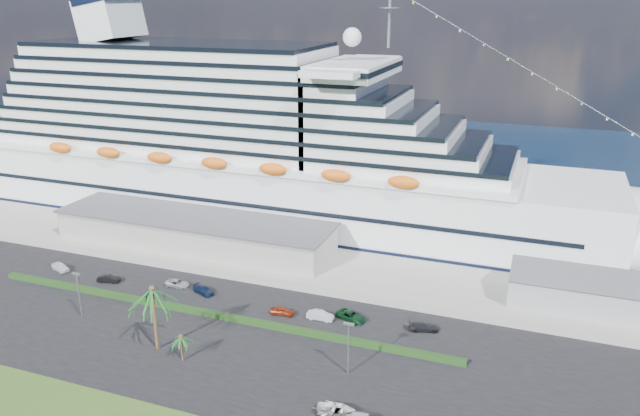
% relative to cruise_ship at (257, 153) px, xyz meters
% --- Properties ---
extents(ground, '(420.00, 420.00, 0.00)m').
position_rel_cruise_ship_xyz_m(ground, '(21.53, -64.00, -16.69)').
color(ground, '#33551C').
rests_on(ground, ground).
extents(asphalt_lot, '(140.00, 38.00, 0.12)m').
position_rel_cruise_ship_xyz_m(asphalt_lot, '(21.53, -53.00, -16.63)').
color(asphalt_lot, black).
rests_on(asphalt_lot, ground).
extents(wharf, '(240.00, 20.00, 1.80)m').
position_rel_cruise_ship_xyz_m(wharf, '(21.53, -24.00, -15.79)').
color(wharf, gray).
rests_on(wharf, ground).
extents(water, '(420.00, 160.00, 0.02)m').
position_rel_cruise_ship_xyz_m(water, '(21.53, 66.00, -16.68)').
color(water, black).
rests_on(water, ground).
extents(cruise_ship, '(191.00, 38.00, 54.00)m').
position_rel_cruise_ship_xyz_m(cruise_ship, '(0.00, 0.00, 0.00)').
color(cruise_ship, silver).
rests_on(cruise_ship, ground).
extents(terminal_building, '(61.00, 15.00, 6.30)m').
position_rel_cruise_ship_xyz_m(terminal_building, '(-3.47, -24.00, -11.68)').
color(terminal_building, gray).
rests_on(terminal_building, wharf).
extents(port_shed, '(24.00, 12.31, 7.37)m').
position_rel_cruise_ship_xyz_m(port_shed, '(73.53, -24.00, -12.30)').
color(port_shed, gray).
rests_on(port_shed, wharf).
extents(hedge, '(88.00, 1.10, 0.90)m').
position_rel_cruise_ship_xyz_m(hedge, '(13.53, -48.00, -16.12)').
color(hedge, black).
rests_on(hedge, asphalt_lot).
extents(lamp_post_left, '(1.60, 0.35, 8.27)m').
position_rel_cruise_ship_xyz_m(lamp_post_left, '(-6.47, -56.00, -11.35)').
color(lamp_post_left, gray).
rests_on(lamp_post_left, asphalt_lot).
extents(lamp_post_right, '(1.60, 0.35, 8.27)m').
position_rel_cruise_ship_xyz_m(lamp_post_right, '(41.53, -56.00, -11.35)').
color(lamp_post_right, gray).
rests_on(lamp_post_right, asphalt_lot).
extents(palm_tall, '(8.82, 8.82, 11.13)m').
position_rel_cruise_ship_xyz_m(palm_tall, '(11.53, -60.00, -7.49)').
color(palm_tall, '#47301E').
rests_on(palm_tall, ground).
extents(palm_short, '(3.53, 3.53, 4.56)m').
position_rel_cruise_ship_xyz_m(palm_short, '(17.03, -61.50, -13.03)').
color(palm_short, '#47301E').
rests_on(palm_short, ground).
extents(parked_car_0, '(5.00, 3.40, 1.58)m').
position_rel_cruise_ship_xyz_m(parked_car_0, '(-23.57, -42.07, -15.78)').
color(parked_car_0, white).
rests_on(parked_car_0, asphalt_lot).
extents(parked_car_1, '(4.58, 2.43, 1.43)m').
position_rel_cruise_ship_xyz_m(parked_car_1, '(-11.03, -43.08, -15.86)').
color(parked_car_1, black).
rests_on(parked_car_1, asphalt_lot).
extents(parked_car_2, '(4.77, 2.20, 1.32)m').
position_rel_cruise_ship_xyz_m(parked_car_2, '(2.40, -40.12, -15.91)').
color(parked_car_2, '#A0A4A8').
rests_on(parked_car_2, asphalt_lot).
extents(parked_car_3, '(5.10, 3.60, 1.37)m').
position_rel_cruise_ship_xyz_m(parked_car_3, '(8.53, -40.96, -15.89)').
color(parked_car_3, '#122041').
rests_on(parked_car_3, asphalt_lot).
extents(parked_car_4, '(4.39, 2.14, 1.44)m').
position_rel_cruise_ship_xyz_m(parked_car_4, '(25.49, -43.23, -15.85)').
color(parked_car_4, maroon).
rests_on(parked_car_4, asphalt_lot).
extents(parked_car_5, '(4.72, 1.78, 1.54)m').
position_rel_cruise_ship_xyz_m(parked_car_5, '(32.17, -42.51, -15.80)').
color(parked_car_5, silver).
rests_on(parked_car_5, asphalt_lot).
extents(parked_car_6, '(5.96, 4.53, 1.50)m').
position_rel_cruise_ship_xyz_m(parked_car_6, '(37.10, -40.82, -15.82)').
color(parked_car_6, '#0D351B').
rests_on(parked_car_6, asphalt_lot).
extents(parked_car_7, '(5.28, 3.29, 1.43)m').
position_rel_cruise_ship_xyz_m(parked_car_7, '(49.35, -39.98, -15.86)').
color(parked_car_7, black).
rests_on(parked_car_7, asphalt_lot).
extents(boat_trailer, '(6.05, 4.42, 1.68)m').
position_rel_cruise_ship_xyz_m(boat_trailer, '(43.10, -65.88, -15.46)').
color(boat_trailer, gray).
rests_on(boat_trailer, asphalt_lot).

